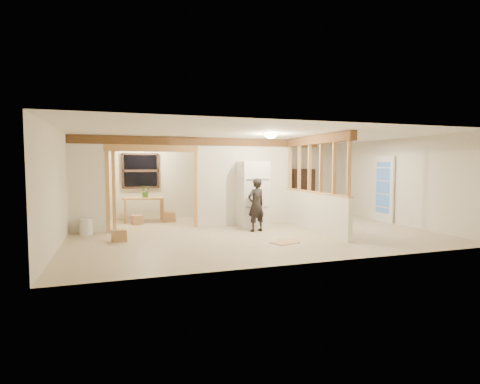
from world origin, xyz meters
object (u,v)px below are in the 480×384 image
object	(u,v)px
woman	(256,205)
work_table	(144,210)
refrigerator	(253,194)
shop_vac	(86,216)
bookshelf	(304,191)

from	to	relation	value
woman	work_table	world-z (taller)	woman
refrigerator	work_table	distance (m)	3.45
work_table	shop_vac	distance (m)	1.64
refrigerator	woman	world-z (taller)	refrigerator
work_table	shop_vac	xyz separation A→B (m)	(-1.64, 0.02, -0.12)
work_table	shop_vac	bearing A→B (deg)	-168.82
refrigerator	woman	size ratio (longest dim) A/B	1.31
woman	shop_vac	distance (m)	5.07
shop_vac	bookshelf	bearing A→B (deg)	3.20
woman	shop_vac	xyz separation A→B (m)	(-4.32, 2.61, -0.44)
woman	refrigerator	bearing A→B (deg)	-120.68
woman	work_table	xyz separation A→B (m)	(-2.68, 2.59, -0.32)
woman	shop_vac	size ratio (longest dim) A/B	2.70
refrigerator	shop_vac	size ratio (longest dim) A/B	3.55
shop_vac	work_table	bearing A→B (deg)	-0.82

